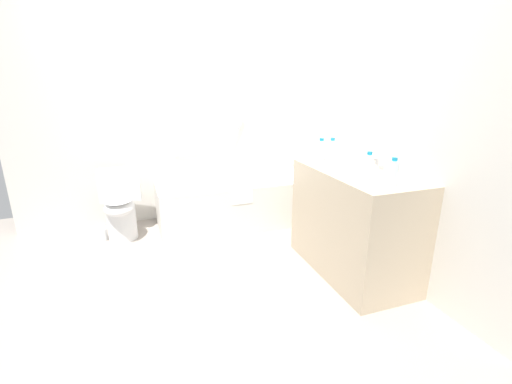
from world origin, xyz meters
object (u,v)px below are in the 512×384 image
object	(u,v)px
water_bottle_0	(321,150)
toilet_paper_roll	(101,235)
sink_faucet	(376,164)
drinking_glass_0	(376,176)
bathtub	(236,199)
drinking_glass_1	(386,182)
water_bottle_3	(332,152)
water_bottle_1	(369,166)
sink_basin	(353,168)
toilet	(121,205)
water_bottle_2	(393,173)

from	to	relation	value
water_bottle_0	toilet_paper_roll	distance (m)	2.27
sink_faucet	drinking_glass_0	world-z (taller)	sink_faucet
bathtub	sink_faucet	size ratio (longest dim) A/B	10.99
water_bottle_0	toilet_paper_roll	size ratio (longest dim) A/B	1.64
drinking_glass_1	toilet_paper_roll	world-z (taller)	drinking_glass_1
bathtub	water_bottle_3	bearing A→B (deg)	-63.21
water_bottle_3	toilet_paper_roll	world-z (taller)	water_bottle_3
water_bottle_1	water_bottle_3	world-z (taller)	water_bottle_3
water_bottle_3	sink_basin	bearing A→B (deg)	-80.78
water_bottle_1	sink_basin	bearing A→B (deg)	80.49
water_bottle_0	bathtub	bearing A→B (deg)	118.97
sink_basin	bathtub	bearing A→B (deg)	113.70
sink_basin	sink_faucet	distance (m)	0.21
toilet	drinking_glass_0	bearing A→B (deg)	51.34
sink_basin	water_bottle_1	distance (m)	0.25
sink_basin	toilet_paper_roll	bearing A→B (deg)	147.00
toilet_paper_roll	water_bottle_3	bearing A→B (deg)	-28.04
toilet	toilet_paper_roll	distance (m)	0.35
water_bottle_1	drinking_glass_1	xyz separation A→B (m)	(-0.03, -0.23, -0.05)
bathtub	toilet_paper_roll	xyz separation A→B (m)	(-1.39, -0.03, -0.21)
bathtub	drinking_glass_1	world-z (taller)	bathtub
water_bottle_0	water_bottle_1	world-z (taller)	water_bottle_0
bathtub	drinking_glass_0	xyz separation A→B (m)	(0.54, -1.61, 0.62)
water_bottle_3	drinking_glass_0	size ratio (longest dim) A/B	2.85
water_bottle_1	toilet_paper_roll	xyz separation A→B (m)	(-1.92, 1.51, -0.88)
drinking_glass_0	toilet_paper_roll	bearing A→B (deg)	140.52
water_bottle_3	drinking_glass_1	world-z (taller)	water_bottle_3
sink_basin	water_bottle_3	bearing A→B (deg)	99.22
sink_basin	drinking_glass_1	size ratio (longest dim) A/B	4.55
water_bottle_2	water_bottle_3	distance (m)	0.68
water_bottle_2	water_bottle_3	world-z (taller)	water_bottle_3
water_bottle_0	sink_basin	bearing A→B (deg)	-80.58
sink_basin	sink_faucet	world-z (taller)	sink_faucet
toilet_paper_roll	toilet	bearing A→B (deg)	10.46
sink_basin	drinking_glass_1	xyz separation A→B (m)	(-0.07, -0.46, 0.02)
sink_faucet	toilet	bearing A→B (deg)	146.21
water_bottle_3	toilet_paper_roll	xyz separation A→B (m)	(-1.92, 1.02, -0.89)
bathtub	drinking_glass_0	distance (m)	1.81
bathtub	water_bottle_1	world-z (taller)	bathtub
sink_basin	water_bottle_0	xyz separation A→B (m)	(-0.06, 0.38, 0.07)
bathtub	sink_faucet	distance (m)	1.64
water_bottle_1	drinking_glass_1	world-z (taller)	water_bottle_1
water_bottle_2	toilet_paper_roll	distance (m)	2.75
bathtub	drinking_glass_1	size ratio (longest dim) A/B	21.65
bathtub	sink_faucet	bearing A→B (deg)	-59.11
toilet	drinking_glass_1	world-z (taller)	drinking_glass_1
toilet	drinking_glass_1	xyz separation A→B (m)	(1.69, -1.78, 0.56)
toilet	water_bottle_2	size ratio (longest dim) A/B	3.67
bathtub	water_bottle_0	xyz separation A→B (m)	(0.51, -0.92, 0.67)
bathtub	toilet	world-z (taller)	bathtub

